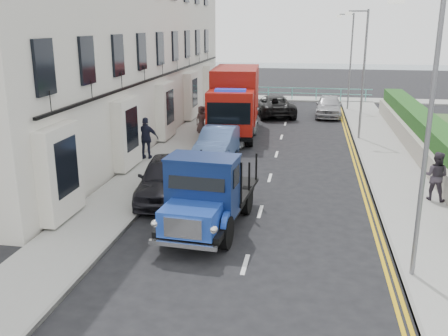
% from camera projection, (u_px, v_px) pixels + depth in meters
% --- Properties ---
extents(ground, '(120.00, 120.00, 0.00)m').
position_uv_depth(ground, '(254.00, 235.00, 15.38)').
color(ground, black).
rests_on(ground, ground).
extents(pavement_west, '(2.40, 38.00, 0.12)m').
position_uv_depth(pavement_west, '(170.00, 154.00, 24.74)').
color(pavement_west, gray).
rests_on(pavement_west, ground).
extents(pavement_east, '(2.60, 38.00, 0.12)m').
position_uv_depth(pavement_east, '(390.00, 163.00, 23.01)').
color(pavement_east, gray).
rests_on(pavement_east, ground).
extents(promenade, '(30.00, 2.50, 0.12)m').
position_uv_depth(promenade, '(292.00, 99.00, 42.81)').
color(promenade, gray).
rests_on(promenade, ground).
extents(sea_plane, '(120.00, 120.00, 0.00)m').
position_uv_depth(sea_plane, '(301.00, 69.00, 72.16)').
color(sea_plane, slate).
rests_on(sea_plane, ground).
extents(terrace_west, '(6.31, 30.20, 14.25)m').
position_uv_depth(terrace_west, '(111.00, 6.00, 27.24)').
color(terrace_west, silver).
rests_on(terrace_west, ground).
extents(garden_east, '(1.45, 28.00, 1.75)m').
position_uv_depth(garden_east, '(436.00, 147.00, 22.47)').
color(garden_east, '#B2AD9E').
rests_on(garden_east, ground).
extents(seafront_railing, '(13.00, 0.08, 1.11)m').
position_uv_depth(seafront_railing, '(292.00, 94.00, 41.90)').
color(seafront_railing, '#59B2A5').
rests_on(seafront_railing, ground).
extents(lamp_near, '(1.23, 0.18, 7.00)m').
position_uv_depth(lamp_near, '(424.00, 124.00, 11.69)').
color(lamp_near, slate).
rests_on(lamp_near, ground).
extents(lamp_mid, '(1.23, 0.18, 7.00)m').
position_uv_depth(lamp_mid, '(362.00, 67.00, 26.83)').
color(lamp_mid, slate).
rests_on(lamp_mid, ground).
extents(lamp_far, '(1.23, 0.18, 7.00)m').
position_uv_depth(lamp_far, '(349.00, 56.00, 36.29)').
color(lamp_far, slate).
rests_on(lamp_far, ground).
extents(bedford_lorry, '(2.47, 5.37, 2.47)m').
position_uv_depth(bedford_lorry, '(204.00, 199.00, 15.18)').
color(bedford_lorry, black).
rests_on(bedford_lorry, ground).
extents(red_lorry, '(2.97, 7.43, 3.81)m').
position_uv_depth(red_lorry, '(235.00, 100.00, 28.78)').
color(red_lorry, black).
rests_on(red_lorry, ground).
extents(parked_car_front, '(2.41, 4.81, 1.57)m').
position_uv_depth(parked_car_front, '(166.00, 178.00, 18.45)').
color(parked_car_front, black).
rests_on(parked_car_front, ground).
extents(parked_car_mid, '(1.73, 4.52, 1.47)m').
position_uv_depth(parked_car_mid, '(218.00, 143.00, 24.09)').
color(parked_car_mid, '#4E6BA7').
rests_on(parked_car_mid, ground).
extents(parked_car_rear, '(2.58, 5.40, 1.52)m').
position_uv_depth(parked_car_rear, '(234.00, 126.00, 27.76)').
color(parked_car_rear, '#9FA0A3').
rests_on(parked_car_rear, ground).
extents(seafront_car_left, '(3.65, 5.70, 1.46)m').
position_uv_depth(seafront_car_left, '(274.00, 105.00, 35.13)').
color(seafront_car_left, black).
rests_on(seafront_car_left, ground).
extents(seafront_car_right, '(1.92, 4.42, 1.49)m').
position_uv_depth(seafront_car_right, '(329.00, 106.00, 34.77)').
color(seafront_car_right, '#A4A5A9').
rests_on(seafront_car_right, ground).
extents(pedestrian_east_far, '(1.07, 0.97, 1.79)m').
position_uv_depth(pedestrian_east_far, '(436.00, 176.00, 17.88)').
color(pedestrian_east_far, '#3A323D').
rests_on(pedestrian_east_far, pavement_east).
extents(pedestrian_west_near, '(1.18, 0.56, 1.97)m').
position_uv_depth(pedestrian_west_near, '(146.00, 138.00, 23.36)').
color(pedestrian_west_near, black).
rests_on(pedestrian_west_near, pavement_west).
extents(pedestrian_west_far, '(0.91, 0.89, 1.58)m').
position_uv_depth(pedestrian_west_far, '(202.00, 119.00, 28.97)').
color(pedestrian_west_far, '#443131').
rests_on(pedestrian_west_far, pavement_west).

